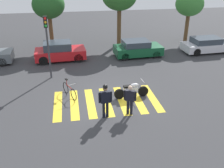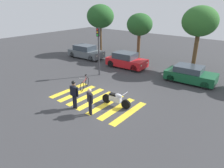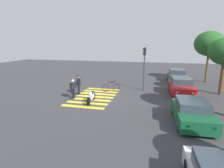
# 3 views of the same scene
# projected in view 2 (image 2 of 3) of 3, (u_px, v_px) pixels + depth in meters

# --- Properties ---
(ground_plane) EXTENTS (60.00, 60.00, 0.00)m
(ground_plane) POSITION_uv_depth(u_px,v_px,m) (96.00, 100.00, 13.61)
(ground_plane) COLOR #38383A
(police_motorcycle) EXTENTS (2.06, 0.62, 1.02)m
(police_motorcycle) POSITION_uv_depth(u_px,v_px,m) (116.00, 99.00, 12.76)
(police_motorcycle) COLOR black
(police_motorcycle) RESTS_ON ground_plane
(leaning_bicycle) EXTENTS (0.77, 1.61, 1.01)m
(leaning_bicycle) POSITION_uv_depth(u_px,v_px,m) (85.00, 84.00, 15.33)
(leaning_bicycle) COLOR black
(leaning_bicycle) RESTS_ON ground_plane
(officer_on_foot) EXTENTS (0.69, 0.24, 1.83)m
(officer_on_foot) POSITION_uv_depth(u_px,v_px,m) (74.00, 92.00, 12.22)
(officer_on_foot) COLOR black
(officer_on_foot) RESTS_ON ground_plane
(officer_by_motorcycle) EXTENTS (0.60, 0.38, 1.63)m
(officer_by_motorcycle) POSITION_uv_depth(u_px,v_px,m) (90.00, 100.00, 11.60)
(officer_by_motorcycle) COLOR black
(officer_by_motorcycle) RESTS_ON ground_plane
(crosswalk_stripes) EXTENTS (5.85, 3.35, 0.01)m
(crosswalk_stripes) POSITION_uv_depth(u_px,v_px,m) (96.00, 100.00, 13.61)
(crosswalk_stripes) COLOR yellow
(crosswalk_stripes) RESTS_ON ground_plane
(car_grey_coupe) EXTENTS (4.32, 2.03, 1.48)m
(car_grey_coupe) POSITION_uv_depth(u_px,v_px,m) (86.00, 52.00, 23.64)
(car_grey_coupe) COLOR black
(car_grey_coupe) RESTS_ON ground_plane
(car_red_convertible) EXTENTS (4.01, 2.06, 1.50)m
(car_red_convertible) POSITION_uv_depth(u_px,v_px,m) (126.00, 60.00, 20.20)
(car_red_convertible) COLOR black
(car_red_convertible) RESTS_ON ground_plane
(car_green_compact) EXTENTS (3.99, 2.07, 1.35)m
(car_green_compact) POSITION_uv_depth(u_px,v_px,m) (190.00, 74.00, 16.49)
(car_green_compact) COLOR black
(car_green_compact) RESTS_ON ground_plane
(traffic_light_pole) EXTENTS (0.27, 0.34, 4.14)m
(traffic_light_pole) POSITION_uv_depth(u_px,v_px,m) (98.00, 44.00, 17.26)
(traffic_light_pole) COLOR #38383D
(traffic_light_pole) RESTS_ON ground_plane
(street_tree_near) EXTENTS (3.34, 3.34, 5.88)m
(street_tree_near) POSITION_uv_depth(u_px,v_px,m) (100.00, 16.00, 24.97)
(street_tree_near) COLOR brown
(street_tree_near) RESTS_ON ground_plane
(street_tree_mid) EXTENTS (2.79, 2.79, 5.04)m
(street_tree_mid) POSITION_uv_depth(u_px,v_px,m) (140.00, 25.00, 21.95)
(street_tree_mid) COLOR brown
(street_tree_mid) RESTS_ON ground_plane
(street_tree_far) EXTENTS (3.15, 3.15, 5.86)m
(street_tree_far) POSITION_uv_depth(u_px,v_px,m) (200.00, 22.00, 18.10)
(street_tree_far) COLOR brown
(street_tree_far) RESTS_ON ground_plane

